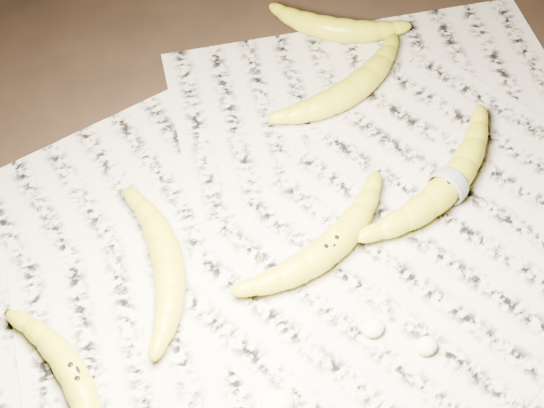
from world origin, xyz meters
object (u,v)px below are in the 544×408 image
banana_center (329,247)px  banana_upper_b (336,28)px  banana_left_a (74,377)px  banana_upper_a (352,88)px  banana_taped (449,184)px  banana_left_b (168,262)px

banana_center → banana_upper_b: banana_center is taller
banana_left_a → banana_center: (0.32, -0.01, 0.00)m
banana_center → banana_upper_a: bearing=37.5°
banana_left_a → banana_taped: size_ratio=0.79×
banana_left_a → banana_left_b: (0.15, 0.07, 0.00)m
banana_left_b → banana_upper_a: 0.36m
banana_left_a → banana_left_b: 0.17m
banana_center → banana_upper_b: 0.37m
banana_left_a → banana_upper_a: banana_upper_a is taller
banana_upper_a → banana_upper_b: 0.12m
banana_left_a → banana_center: bearing=-92.2°
banana_upper_a → banana_upper_b: size_ratio=1.16×
banana_center → banana_taped: bearing=-12.5°
banana_left_a → banana_taped: (0.50, -0.01, 0.00)m
banana_left_a → banana_center: banana_center is taller
banana_left_a → banana_taped: 0.50m
banana_left_b → banana_upper_a: size_ratio=0.96×
banana_upper_b → banana_upper_a: bearing=-70.2°
banana_center → banana_upper_a: (0.17, 0.19, 0.00)m
banana_left_b → banana_taped: 0.36m
banana_center → banana_taped: size_ratio=0.87×
banana_taped → banana_left_a: bearing=161.3°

